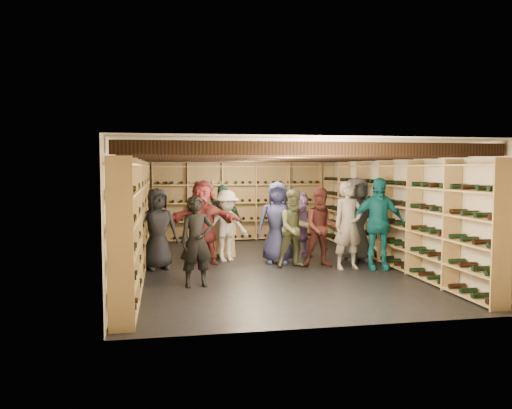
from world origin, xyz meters
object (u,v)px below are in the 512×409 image
at_px(crate_stack_right, 276,244).
at_px(person_9, 226,226).
at_px(person_8, 322,228).
at_px(person_2, 295,228).
at_px(person_5, 203,222).
at_px(person_4, 378,223).
at_px(person_0, 158,229).
at_px(person_11, 300,224).
at_px(person_1, 196,242).
at_px(person_6, 278,222).
at_px(person_12, 357,219).
at_px(crate_loose, 281,244).
at_px(crate_stack_left, 223,238).
at_px(person_10, 222,221).
at_px(person_7, 348,225).

xyz_separation_m(crate_stack_right, person_9, (-1.35, -1.10, 0.59)).
xyz_separation_m(crate_stack_right, person_8, (0.48, -2.07, 0.63)).
height_order(person_2, person_5, person_5).
height_order(person_4, person_9, person_4).
xyz_separation_m(person_0, person_4, (4.29, -0.76, 0.10)).
height_order(person_9, person_11, person_9).
distance_m(person_1, person_6, 2.57).
bearing_deg(person_2, person_6, 112.22).
relative_size(crate_stack_right, person_1, 0.36).
relative_size(person_4, person_12, 1.01).
relative_size(crate_stack_right, person_5, 0.31).
bearing_deg(person_12, person_0, 172.23).
bearing_deg(crate_loose, person_4, -66.99).
distance_m(crate_stack_left, person_10, 0.39).
xyz_separation_m(person_8, person_11, (-0.15, 1.15, -0.05)).
distance_m(person_5, person_12, 3.30).
xyz_separation_m(person_2, person_8, (0.55, -0.05, 0.01)).
relative_size(person_4, person_5, 1.04).
bearing_deg(person_0, person_7, -26.30).
height_order(person_7, person_8, person_7).
distance_m(crate_stack_right, person_7, 2.66).
height_order(crate_stack_right, person_2, person_2).
height_order(crate_stack_right, person_1, person_1).
relative_size(crate_loose, person_4, 0.27).
xyz_separation_m(crate_stack_left, person_5, (-0.51, -0.73, 0.45)).
relative_size(person_5, person_9, 1.15).
bearing_deg(crate_loose, person_2, -96.62).
bearing_deg(person_4, person_11, 136.08).
distance_m(person_4, person_12, 0.90).
bearing_deg(person_9, person_11, -12.79).
bearing_deg(person_7, person_5, 150.80).
bearing_deg(person_5, person_6, 5.17).
relative_size(person_0, person_4, 0.89).
bearing_deg(person_7, person_11, 104.25).
relative_size(crate_stack_left, person_8, 0.53).
distance_m(crate_loose, person_2, 2.61).
height_order(person_0, person_8, person_0).
distance_m(person_0, person_5, 1.05).
relative_size(crate_stack_left, person_12, 0.47).
distance_m(person_4, person_11, 1.97).
height_order(crate_stack_left, person_11, person_11).
distance_m(person_7, person_12, 0.93).
height_order(crate_stack_right, person_9, person_9).
height_order(person_1, person_9, person_1).
distance_m(person_6, person_11, 0.91).
distance_m(person_1, person_12, 3.96).
relative_size(crate_stack_right, person_0, 0.34).
bearing_deg(person_5, person_0, -138.86).
height_order(crate_stack_left, person_4, person_4).
xyz_separation_m(person_0, person_5, (0.93, 0.47, 0.07)).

